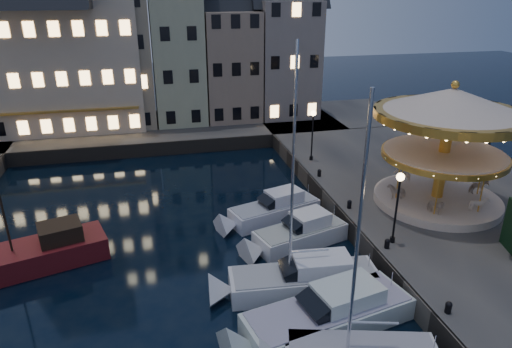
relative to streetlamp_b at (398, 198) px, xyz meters
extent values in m
plane|color=black|center=(-7.20, -1.00, -4.02)|extent=(160.00, 160.00, 0.00)
cube|color=#474442|center=(6.80, 5.00, -3.37)|extent=(16.00, 56.00, 1.30)
cube|color=#474442|center=(-15.20, 27.00, -3.37)|extent=(44.00, 12.00, 1.30)
cube|color=#47423A|center=(-1.20, 5.00, -3.37)|extent=(0.15, 44.00, 1.30)
cube|color=#47423A|center=(-13.20, 21.00, -3.37)|extent=(48.00, 0.15, 1.30)
cylinder|color=black|center=(0.00, 0.00, -2.57)|extent=(0.28, 0.28, 0.30)
cylinder|color=black|center=(0.00, 0.00, -0.82)|extent=(0.12, 0.12, 3.80)
sphere|color=#FFD18C|center=(0.00, 0.00, 1.23)|extent=(0.44, 0.44, 0.44)
cylinder|color=black|center=(0.00, 13.50, -2.57)|extent=(0.28, 0.28, 0.30)
cylinder|color=black|center=(0.00, 13.50, -0.82)|extent=(0.12, 0.12, 3.80)
sphere|color=#FFD18C|center=(0.00, 13.50, 1.23)|extent=(0.44, 0.44, 0.44)
cylinder|color=black|center=(11.30, 7.00, -2.57)|extent=(0.28, 0.28, 0.30)
cylinder|color=black|center=(11.30, 7.00, -0.82)|extent=(0.12, 0.12, 3.80)
sphere|color=#FFD18C|center=(11.30, 7.00, 1.23)|extent=(0.44, 0.44, 0.44)
cylinder|color=black|center=(-0.60, -6.00, -2.52)|extent=(0.28, 0.28, 0.40)
sphere|color=black|center=(-0.60, -6.00, -2.30)|extent=(0.30, 0.30, 0.30)
cylinder|color=black|center=(-0.60, -0.50, -2.52)|extent=(0.28, 0.28, 0.40)
sphere|color=black|center=(-0.60, -0.50, -2.30)|extent=(0.30, 0.30, 0.30)
cylinder|color=black|center=(-0.60, 4.50, -2.52)|extent=(0.28, 0.28, 0.40)
sphere|color=black|center=(-0.60, 4.50, -2.30)|extent=(0.30, 0.30, 0.30)
cylinder|color=black|center=(-0.60, 10.00, -2.52)|extent=(0.28, 0.28, 0.40)
sphere|color=black|center=(-0.60, 10.00, -2.30)|extent=(0.30, 0.30, 0.30)
cube|color=gray|center=(-21.25, 29.00, 3.28)|extent=(5.60, 8.00, 12.00)
cube|color=gray|center=(-15.20, 29.00, 3.78)|extent=(6.20, 8.00, 13.00)
cube|color=#A7A985|center=(-9.45, 29.00, 4.28)|extent=(5.00, 8.00, 14.00)
cube|color=gray|center=(-4.00, 29.00, 2.78)|extent=(5.60, 8.00, 11.00)
cube|color=gray|center=(2.05, 29.00, 3.28)|extent=(6.20, 8.00, 12.00)
cube|color=#C8B39A|center=(-21.20, 29.00, 4.78)|extent=(16.00, 9.00, 15.00)
cylinder|color=silver|center=(-5.71, -6.91, 2.47)|extent=(0.14, 0.14, 10.76)
cube|color=silver|center=(-5.42, -4.23, -3.57)|extent=(8.29, 4.23, 1.30)
cube|color=gray|center=(-5.42, -4.23, -2.90)|extent=(7.86, 3.94, 0.10)
cube|color=silver|center=(-4.49, -4.03, -2.47)|extent=(3.35, 2.56, 0.80)
cube|color=black|center=(-6.04, -4.36, -2.57)|extent=(1.67, 2.08, 1.00)
cube|color=silver|center=(-5.66, -1.44, -3.57)|extent=(7.74, 2.89, 1.30)
cube|color=gray|center=(-5.66, -1.44, -2.90)|extent=(7.35, 2.68, 0.10)
cube|color=silver|center=(-4.75, -1.52, -2.47)|extent=(3.01, 1.92, 0.80)
cube|color=black|center=(-6.26, -1.39, -2.57)|extent=(1.39, 1.67, 0.98)
cylinder|color=silver|center=(-6.41, -1.38, 2.18)|extent=(0.14, 0.14, 10.20)
cube|color=silver|center=(-4.35, 3.06, -3.57)|extent=(6.01, 3.69, 1.30)
cube|color=gray|center=(-4.35, 3.06, -2.90)|extent=(5.69, 3.44, 0.10)
cube|color=silver|center=(-3.71, 3.26, -2.47)|extent=(2.51, 2.17, 0.80)
cube|color=black|center=(-4.78, 2.93, -2.57)|extent=(1.39, 1.73, 0.86)
cube|color=silver|center=(-5.03, 6.51, -3.57)|extent=(6.43, 3.72, 1.30)
cube|color=gray|center=(-5.03, 6.51, -2.90)|extent=(6.09, 3.48, 0.10)
cube|color=silver|center=(-4.33, 6.72, -2.47)|extent=(2.66, 2.13, 0.80)
cube|color=black|center=(-5.50, 6.37, -2.57)|extent=(1.43, 1.67, 0.89)
cube|color=#5D1217|center=(-19.55, 4.12, -3.47)|extent=(8.04, 4.69, 1.50)
cube|color=black|center=(-18.11, 4.55, -2.27)|extent=(2.66, 2.38, 1.01)
cylinder|color=black|center=(-20.50, 3.84, -0.52)|extent=(0.12, 0.12, 4.56)
cylinder|color=beige|center=(5.31, 3.92, -2.47)|extent=(8.03, 8.03, 0.50)
cylinder|color=gold|center=(5.31, 3.92, 0.90)|extent=(0.70, 0.70, 6.23)
cylinder|color=beige|center=(5.31, 3.92, 0.80)|extent=(7.43, 7.43, 0.18)
cylinder|color=gold|center=(5.31, 3.92, 0.62)|extent=(7.71, 7.71, 0.35)
cone|color=beige|center=(5.31, 3.92, 4.11)|extent=(9.24, 9.24, 1.61)
cylinder|color=gold|center=(5.31, 3.92, 3.26)|extent=(9.24, 9.24, 0.50)
sphere|color=gold|center=(5.31, 3.92, 5.12)|extent=(0.50, 0.50, 0.50)
imported|color=beige|center=(8.00, 4.75, -1.71)|extent=(1.68, 1.21, 1.00)
camera|label=1|loc=(-12.47, -19.85, 10.50)|focal=32.00mm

